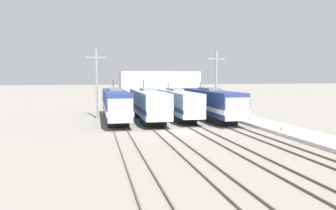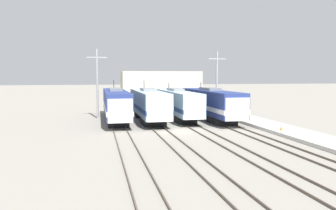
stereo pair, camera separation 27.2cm
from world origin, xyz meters
name	(u,v)px [view 2 (the right image)]	position (x,y,z in m)	size (l,w,h in m)	color
ground_plane	(179,130)	(0.00, 0.00, 0.00)	(400.00, 400.00, 0.00)	gray
rail_pair_far_left	(121,132)	(-6.41, 0.00, 0.07)	(1.51, 120.00, 0.15)	#4C4238
rail_pair_center_left	(160,130)	(-2.14, 0.00, 0.07)	(1.51, 120.00, 0.15)	#4C4238
rail_pair_center_right	(198,129)	(2.14, 0.00, 0.07)	(1.51, 120.00, 0.15)	#4C4238
rail_pair_far_right	(234,128)	(6.41, 0.00, 0.07)	(1.51, 120.00, 0.15)	#4C4238
locomotive_far_left	(116,104)	(-6.41, 9.29, 2.23)	(2.91, 19.04, 5.36)	black
locomotive_center_left	(149,104)	(-2.14, 8.29, 2.22)	(3.10, 17.14, 5.35)	#232326
locomotive_center_right	(176,103)	(2.14, 10.44, 2.17)	(2.81, 19.57, 4.93)	#232326
locomotive_far_right	(211,103)	(6.41, 7.87, 2.24)	(3.12, 18.43, 5.08)	black
catenary_tower_left	(97,82)	(-8.76, 12.42, 5.14)	(2.78, 0.29, 9.70)	gray
catenary_tower_right	(217,81)	(8.93, 12.42, 5.14)	(2.78, 0.29, 9.70)	gray
platform	(269,126)	(10.82, 0.00, 0.18)	(4.00, 120.00, 0.35)	#B7B5AD
traffic_cone	(281,128)	(9.74, -4.35, 0.59)	(0.31, 0.31, 0.48)	orange
depot_building	(161,82)	(12.71, 77.53, 3.79)	(26.96, 11.14, 7.59)	#B2AD9E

